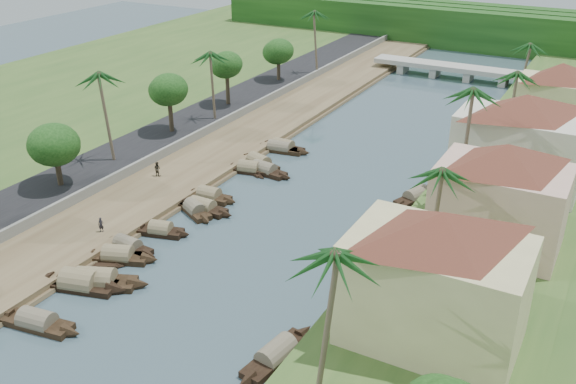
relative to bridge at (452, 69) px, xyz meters
The scene contains 46 objects.
ground 72.02m from the bridge, 90.00° to the right, with size 220.00×220.00×0.00m, color #3B5059.
left_bank 54.42m from the bridge, 107.10° to the right, with size 10.00×180.00×0.80m, color brown.
right_bank 55.37m from the bridge, 69.93° to the right, with size 16.00×180.00×1.20m, color #325221.
road 57.49m from the bridge, 115.23° to the right, with size 8.00×180.00×1.40m, color black.
retaining_wall 55.79m from the bridge, 111.23° to the right, with size 0.40×180.00×1.10m, color slate.
far_left_fill 72.84m from the bridge, 134.44° to the right, with size 45.00×220.00×1.35m, color #325221.
treeline 28.09m from the bridge, 90.00° to the left, with size 120.00×14.00×8.00m.
bridge is the anchor object (origin of this frame).
building_near 76.54m from the bridge, 75.61° to the right, with size 14.85×14.85×10.20m.
building_mid 61.51m from the bridge, 70.98° to the right, with size 14.11×14.11×9.70m.
building_far 48.15m from the bridge, 66.65° to the right, with size 15.59×15.59×10.20m.
building_distant 31.51m from the bridge, 50.21° to the right, with size 12.62×12.62×9.20m.
sampan_0 85.92m from the bridge, 95.43° to the right, with size 8.17×2.73×2.13m.
sampan_1 80.54m from the bridge, 96.57° to the right, with size 8.99×4.20×2.56m.
sampan_2 79.55m from the bridge, 95.98° to the right, with size 9.45×5.50×2.46m.
sampan_3 74.03m from the bridge, 97.65° to the right, with size 7.17×1.93×1.95m.
sampan_4 75.73m from the bridge, 97.13° to the right, with size 7.68×4.29×2.17m.
sampan_5 70.07m from the bridge, 97.46° to the right, with size 6.28×3.04×1.99m.
sampan_6 64.87m from the bridge, 97.85° to the right, with size 6.55×4.49×2.01m.
sampan_7 63.98m from the bridge, 97.63° to the right, with size 7.65×1.85×2.05m.
sampan_8 61.61m from the bridge, 98.80° to the right, with size 6.85×2.12×2.11m.
sampan_9 52.53m from the bridge, 98.58° to the right, with size 8.19×2.51×2.06m.
sampan_10 51.27m from the bridge, 100.66° to the right, with size 8.14×4.14×2.21m.
sampan_11 53.40m from the bridge, 100.30° to the right, with size 7.34×2.90×2.08m.
sampan_12 46.07m from the bridge, 102.06° to the right, with size 8.57×2.75×2.03m.
sampan_13 45.45m from the bridge, 102.03° to the right, with size 7.92×1.95×2.17m.
sampan_14 80.61m from the bridge, 83.03° to the right, with size 2.87×8.80×2.11m.
sampan_15 67.02m from the bridge, 81.46° to the right, with size 3.67×8.57×2.25m.
sampan_16 51.23m from the bridge, 78.48° to the right, with size 4.17×8.10×2.00m.
canoe_1 77.43m from the bridge, 97.45° to the right, with size 4.25×2.70×0.71m.
canoe_2 53.35m from the bridge, 100.19° to the right, with size 5.42×2.79×0.80m.
palm_0 85.69m from the bridge, 79.84° to the right, with size 3.20×3.20×12.76m.
palm_1 66.78m from the bridge, 76.03° to the right, with size 3.20×3.20×10.41m.
palm_2 54.73m from the bridge, 73.74° to the right, with size 3.20×3.20×13.59m.
palm_3 37.49m from the bridge, 63.98° to the right, with size 3.20×3.20×10.96m.
palm_5 65.10m from the bridge, 111.89° to the right, with size 3.20×3.20×11.84m.
palm_6 47.72m from the bridge, 117.94° to the right, with size 3.20×3.20×10.65m.
palm_7 22.76m from the bridge, 48.35° to the right, with size 3.20×3.20×10.89m.
palm_8 25.92m from the bridge, 148.52° to the right, with size 3.20×3.20×11.83m.
tree_2 72.10m from the bridge, 109.48° to the right, with size 5.41×5.41×6.84m.
tree_3 54.35m from the bridge, 116.34° to the right, with size 4.88×4.88×7.62m.
tree_4 42.79m from the bridge, 124.43° to the right, with size 4.47×4.47×7.70m.
tree_5 31.34m from the bridge, 140.64° to the right, with size 4.80×4.80×6.68m.
tree_6 47.36m from the bridge, 59.40° to the right, with size 4.52×4.52×6.91m.
person_near 74.09m from the bridge, 100.46° to the right, with size 0.54×0.35×1.47m, color black.
person_far 62.28m from the bridge, 106.05° to the right, with size 0.82×0.64×1.70m, color #383227.
Camera 1 is at (27.90, -39.44, 30.47)m, focal length 40.00 mm.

